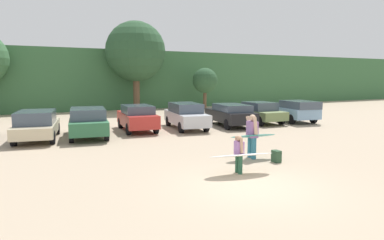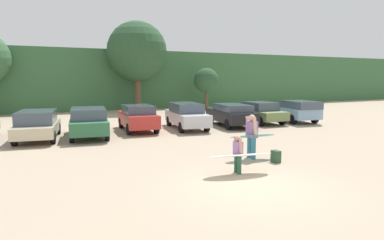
% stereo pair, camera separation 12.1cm
% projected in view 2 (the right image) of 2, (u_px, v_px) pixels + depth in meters
% --- Properties ---
extents(ground_plane, '(120.00, 120.00, 0.00)m').
position_uv_depth(ground_plane, '(251.00, 186.00, 9.86)').
color(ground_plane, tan).
extents(hillside_ridge, '(108.00, 12.00, 5.96)m').
position_uv_depth(hillside_ridge, '(88.00, 80.00, 37.43)').
color(hillside_ridge, '#38663D').
rests_on(hillside_ridge, ground_plane).
extents(tree_center_right, '(5.71, 5.71, 8.54)m').
position_uv_depth(tree_center_right, '(137.00, 52.00, 31.96)').
color(tree_center_right, brown).
rests_on(tree_center_right, ground_plane).
extents(tree_ridge_back, '(2.55, 2.55, 4.19)m').
position_uv_depth(tree_ridge_back, '(206.00, 81.00, 34.11)').
color(tree_ridge_back, brown).
rests_on(tree_ridge_back, ground_plane).
extents(parked_car_champagne, '(2.51, 4.74, 1.52)m').
position_uv_depth(parked_car_champagne, '(38.00, 124.00, 17.22)').
color(parked_car_champagne, beige).
rests_on(parked_car_champagne, ground_plane).
extents(parked_car_forest_green, '(2.45, 4.80, 1.58)m').
position_uv_depth(parked_car_forest_green, '(89.00, 121.00, 18.03)').
color(parked_car_forest_green, '#2D6642').
rests_on(parked_car_forest_green, ground_plane).
extents(parked_car_red, '(2.08, 4.35, 1.56)m').
position_uv_depth(parked_car_red, '(138.00, 117.00, 20.13)').
color(parked_car_red, '#B72D28').
rests_on(parked_car_red, ground_plane).
extents(parked_car_silver, '(2.32, 4.79, 1.60)m').
position_uv_depth(parked_car_silver, '(187.00, 115.00, 21.03)').
color(parked_car_silver, silver).
rests_on(parked_car_silver, ground_plane).
extents(parked_car_black, '(2.46, 4.74, 1.47)m').
position_uv_depth(parked_car_black, '(231.00, 114.00, 22.06)').
color(parked_car_black, black).
rests_on(parked_car_black, ground_plane).
extents(parked_car_olive_green, '(2.06, 4.13, 1.49)m').
position_uv_depth(parked_car_olive_green, '(261.00, 112.00, 23.56)').
color(parked_car_olive_green, '#6B7F4C').
rests_on(parked_car_olive_green, ground_plane).
extents(parked_car_sky_blue, '(2.62, 4.87, 1.57)m').
position_uv_depth(parked_car_sky_blue, '(294.00, 110.00, 24.33)').
color(parked_car_sky_blue, '#84ADD1').
rests_on(parked_car_sky_blue, ground_plane).
extents(person_adult, '(0.37, 0.85, 1.75)m').
position_uv_depth(person_adult, '(252.00, 134.00, 13.21)').
color(person_adult, teal).
rests_on(person_adult, ground_plane).
extents(person_child, '(0.27, 0.52, 1.28)m').
position_uv_depth(person_child, '(238.00, 152.00, 11.14)').
color(person_child, '#26593F').
rests_on(person_child, ground_plane).
extents(surfboard_teal, '(1.99, 0.80, 0.24)m').
position_uv_depth(surfboard_teal, '(253.00, 136.00, 13.14)').
color(surfboard_teal, teal).
extents(surfboard_white, '(2.35, 1.02, 0.22)m').
position_uv_depth(surfboard_white, '(240.00, 155.00, 11.03)').
color(surfboard_white, white).
extents(backpack_dropped, '(0.24, 0.34, 0.45)m').
position_uv_depth(backpack_dropped, '(276.00, 156.00, 12.66)').
color(backpack_dropped, '#2D4C33').
rests_on(backpack_dropped, ground_plane).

